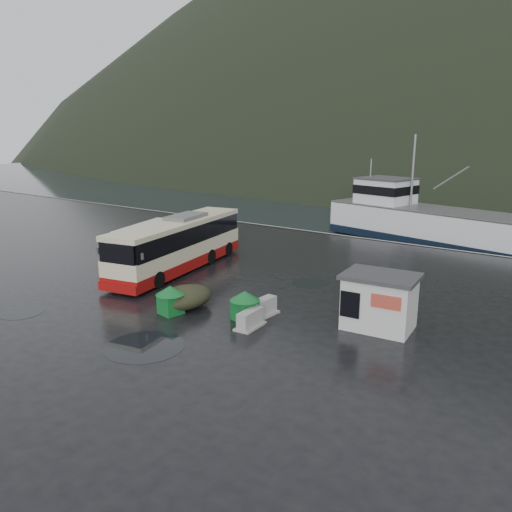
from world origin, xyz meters
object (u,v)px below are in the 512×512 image
Objects in this scene: waste_bin_left at (245,320)px; jersey_barrier_b at (263,315)px; waste_bin_right at (171,313)px; white_van at (150,263)px; coach_bus at (180,269)px; fishing_trawler at (436,229)px; jersey_barrier_a at (250,327)px; dome_tent at (186,308)px; ticket_kiosk at (378,328)px.

jersey_barrier_b is at bearing 70.52° from waste_bin_left.
waste_bin_right is 0.84× the size of jersey_barrier_b.
coach_bus is at bearing -15.59° from white_van.
fishing_trawler reaches higher than coach_bus.
waste_bin_left is at bearing -109.48° from jersey_barrier_b.
jersey_barrier_a is (4.29, 0.90, 0.00)m from waste_bin_right.
dome_tent is 1.80× the size of jersey_barrier_a.
fishing_trawler is (3.94, 30.66, 0.00)m from waste_bin_right.
dome_tent is (8.39, -5.20, 0.00)m from white_van.
waste_bin_left is 0.88× the size of jersey_barrier_a.
ticket_kiosk is at bearing -22.91° from white_van.
waste_bin_right is 1.02m from dome_tent.
waste_bin_right is at bearing -91.79° from dome_tent.
dome_tent is at bearing -85.69° from fishing_trawler.
dome_tent is 1.72× the size of jersey_barrier_b.
fishing_trawler reaches higher than waste_bin_left.
ticket_kiosk reaches higher than waste_bin_right.
waste_bin_right is 0.49× the size of dome_tent.
jersey_barrier_a is at bearing -39.59° from white_van.
white_van reaches higher than dome_tent.
white_van reaches higher than ticket_kiosk.
ticket_kiosk reaches higher than dome_tent.
fishing_trawler is at bearing 89.22° from waste_bin_left.
waste_bin_right is 0.88× the size of jersey_barrier_a.
ticket_kiosk is at bearing 19.96° from dome_tent.
waste_bin_right is at bearing -160.40° from ticket_kiosk.
waste_bin_left is 0.95m from jersey_barrier_a.
waste_bin_left is at bearing -158.82° from ticket_kiosk.
fishing_trawler is (0.04, 28.18, 0.00)m from jersey_barrier_b.
white_van is 13.72m from jersey_barrier_a.
ticket_kiosk is (14.74, -1.94, 0.00)m from coach_bus.
jersey_barrier_a is at bearing -150.48° from ticket_kiosk.
dome_tent is (0.03, 1.02, 0.00)m from waste_bin_right.
dome_tent is 0.12× the size of fishing_trawler.
waste_bin_left is 3.54m from dome_tent.
waste_bin_right is 0.44× the size of ticket_kiosk.
coach_bus is at bearing 151.44° from jersey_barrier_a.
white_van is at bearing 157.20° from jersey_barrier_a.
jersey_barrier_b is (3.90, 2.49, 0.00)m from waste_bin_right.
jersey_barrier_b is at bearing -33.34° from coach_bus.
ticket_kiosk is 26.84m from fishing_trawler.
waste_bin_left reaches higher than jersey_barrier_b.
fishing_trawler is at bearing 90.68° from jersey_barrier_a.
waste_bin_left is at bearing 141.82° from jersey_barrier_a.
white_van is 4.40× the size of waste_bin_left.
dome_tent reaches higher than jersey_barrier_a.
coach_bus is 1.92× the size of white_van.
ticket_kiosk reaches higher than jersey_barrier_a.
fishing_trawler is at bearing 46.51° from white_van.
white_van reaches higher than waste_bin_left.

